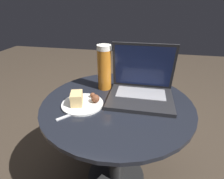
# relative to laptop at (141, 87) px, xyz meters

# --- Properties ---
(ground_plane) EXTENTS (6.00, 6.00, 0.00)m
(ground_plane) POSITION_rel_laptop_xyz_m (-0.11, -0.07, -0.61)
(ground_plane) COLOR #382D23
(table) EXTENTS (0.73, 0.73, 0.55)m
(table) POSITION_rel_laptop_xyz_m (-0.11, -0.07, -0.20)
(table) COLOR black
(table) RESTS_ON ground_plane
(napkin) EXTENTS (0.18, 0.16, 0.00)m
(napkin) POSITION_rel_laptop_xyz_m (-0.27, -0.12, -0.05)
(napkin) COLOR #B7332D
(napkin) RESTS_ON table
(laptop) EXTENTS (0.31, 0.25, 0.26)m
(laptop) POSITION_rel_laptop_xyz_m (0.00, 0.00, 0.00)
(laptop) COLOR #232326
(laptop) RESTS_ON table
(beer_glass) EXTENTS (0.07, 0.07, 0.24)m
(beer_glass) POSITION_rel_laptop_xyz_m (-0.20, 0.06, 0.07)
(beer_glass) COLOR #C6701E
(beer_glass) RESTS_ON table
(snack_plate) EXTENTS (0.20, 0.20, 0.07)m
(snack_plate) POSITION_rel_laptop_xyz_m (-0.27, -0.13, -0.03)
(snack_plate) COLOR silver
(snack_plate) RESTS_ON table
(fork) EXTENTS (0.13, 0.14, 0.00)m
(fork) POSITION_rel_laptop_xyz_m (-0.26, -0.20, -0.05)
(fork) COLOR silver
(fork) RESTS_ON table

